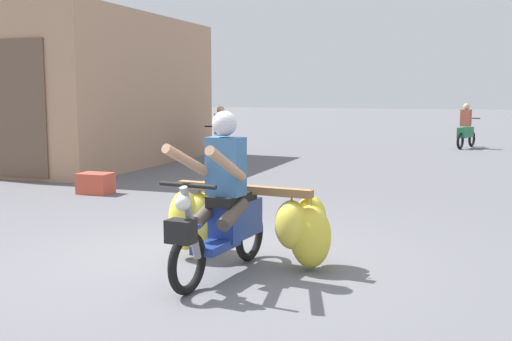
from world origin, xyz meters
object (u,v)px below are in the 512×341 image
at_px(motorbike_main_loaded, 239,217).
at_px(produce_crate, 96,183).
at_px(motorbike_distant_ahead_right, 221,139).
at_px(motorbike_distant_ahead_left, 466,130).

distance_m(motorbike_main_loaded, produce_crate, 5.19).
xyz_separation_m(motorbike_main_loaded, motorbike_distant_ahead_right, (-3.82, 8.66, 0.06)).
distance_m(motorbike_main_loaded, motorbike_distant_ahead_right, 9.47).
relative_size(motorbike_main_loaded, motorbike_distant_ahead_right, 1.16).
bearing_deg(produce_crate, motorbike_main_loaded, -40.22).
bearing_deg(motorbike_distant_ahead_left, motorbike_main_loaded, -97.77).
xyz_separation_m(motorbike_distant_ahead_left, produce_crate, (-5.95, -11.26, -0.39)).
bearing_deg(motorbike_distant_ahead_left, motorbike_distant_ahead_right, -134.38).
bearing_deg(motorbike_distant_ahead_right, motorbike_main_loaded, -66.18).
height_order(motorbike_distant_ahead_left, produce_crate, motorbike_distant_ahead_left).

